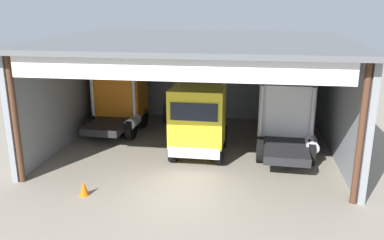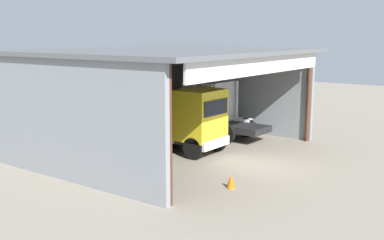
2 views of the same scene
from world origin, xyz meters
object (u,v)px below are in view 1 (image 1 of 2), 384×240
truck_white_left_bay (286,116)px  oil_drum (181,112)px  truck_orange_center_right_bay (119,99)px  traffic_cone (84,188)px  truck_yellow_right_bay (198,121)px  tool_cart (172,114)px

truck_white_left_bay → oil_drum: truck_white_left_bay is taller
truck_orange_center_right_bay → traffic_cone: size_ratio=8.26×
truck_yellow_right_bay → tool_cart: bearing=-66.4°
oil_drum → tool_cart: size_ratio=0.85×
truck_orange_center_right_bay → truck_yellow_right_bay: size_ratio=1.00×
truck_yellow_right_bay → truck_white_left_bay: size_ratio=0.91×
oil_drum → tool_cart: (-0.47, -0.67, 0.07)m
truck_orange_center_right_bay → tool_cart: bearing=39.1°
oil_drum → traffic_cone: (-1.86, -10.58, -0.15)m
traffic_cone → truck_yellow_right_bay: bearing=50.6°
truck_orange_center_right_bay → truck_yellow_right_bay: bearing=-34.0°
truck_yellow_right_bay → tool_cart: (-2.28, 5.44, -1.22)m
tool_cart → truck_orange_center_right_bay: bearing=-142.8°
truck_yellow_right_bay → tool_cart: 6.02m
truck_white_left_bay → traffic_cone: truck_white_left_bay is taller
truck_white_left_bay → traffic_cone: bearing=-140.4°
truck_white_left_bay → traffic_cone: (-7.69, -5.86, -1.45)m
oil_drum → tool_cart: tool_cart is taller
truck_white_left_bay → oil_drum: 7.62m
truck_yellow_right_bay → oil_drum: truck_yellow_right_bay is taller
oil_drum → truck_orange_center_right_bay: bearing=-139.2°
oil_drum → traffic_cone: size_ratio=1.52×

